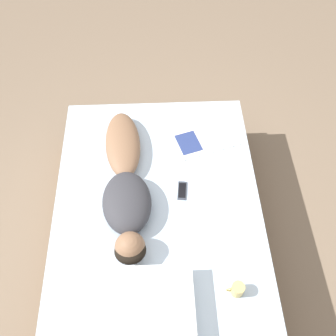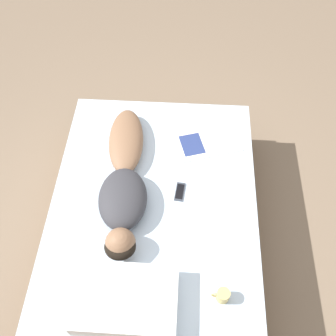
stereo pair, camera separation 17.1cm
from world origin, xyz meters
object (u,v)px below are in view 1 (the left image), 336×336
at_px(open_magazine, 203,139).
at_px(coffee_mug, 237,289).
at_px(person, 126,187).
at_px(cell_phone, 182,191).

height_order(open_magazine, coffee_mug, coffee_mug).
xyz_separation_m(person, open_magazine, (-0.61, -0.49, -0.08)).
height_order(coffee_mug, cell_phone, coffee_mug).
relative_size(open_magazine, coffee_mug, 5.11).
xyz_separation_m(person, coffee_mug, (-0.70, 0.76, -0.04)).
relative_size(person, coffee_mug, 11.71).
relative_size(person, open_magazine, 2.29).
height_order(person, open_magazine, person).
bearing_deg(open_magazine, person, 21.58).
bearing_deg(open_magazine, cell_phone, 50.56).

